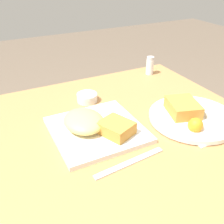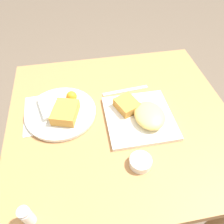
% 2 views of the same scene
% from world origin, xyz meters
% --- Properties ---
extents(dining_table, '(0.81, 0.87, 0.72)m').
position_xyz_m(dining_table, '(0.00, 0.00, 0.63)').
color(dining_table, '#B27A47').
rests_on(dining_table, ground_plane).
extents(menu_card, '(0.21, 0.23, 0.00)m').
position_xyz_m(menu_card, '(0.07, 0.26, 0.72)').
color(menu_card, silver).
rests_on(menu_card, dining_table).
extents(plate_square_near, '(0.25, 0.25, 0.06)m').
position_xyz_m(plate_square_near, '(-0.02, -0.07, 0.74)').
color(plate_square_near, white).
rests_on(plate_square_near, dining_table).
extents(plate_oval_far, '(0.27, 0.27, 0.05)m').
position_xyz_m(plate_oval_far, '(0.05, 0.22, 0.74)').
color(plate_oval_far, white).
rests_on(plate_oval_far, menu_card).
extents(sauce_ramekin, '(0.07, 0.07, 0.03)m').
position_xyz_m(sauce_ramekin, '(-0.21, -0.02, 0.74)').
color(sauce_ramekin, white).
rests_on(sauce_ramekin, dining_table).
extents(salt_shaker, '(0.03, 0.03, 0.08)m').
position_xyz_m(salt_shaker, '(-0.32, 0.32, 0.75)').
color(salt_shaker, white).
rests_on(salt_shaker, dining_table).
extents(butter_knife, '(0.03, 0.20, 0.00)m').
position_xyz_m(butter_knife, '(0.14, -0.05, 0.72)').
color(butter_knife, silver).
rests_on(butter_knife, dining_table).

